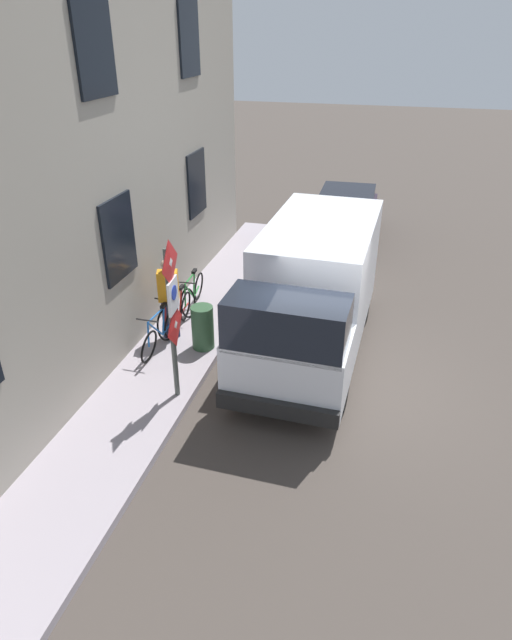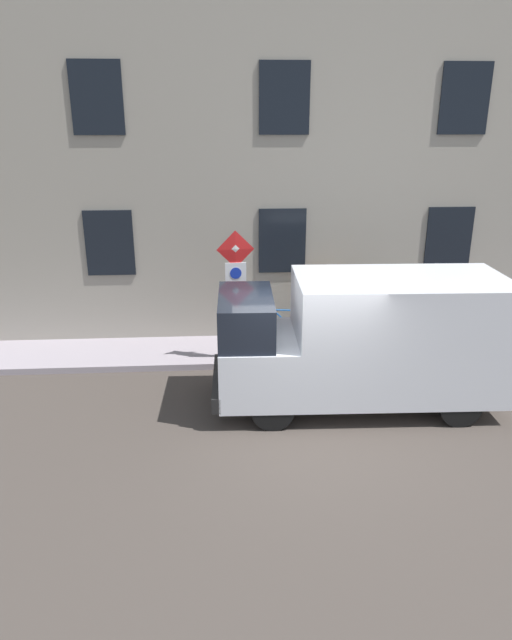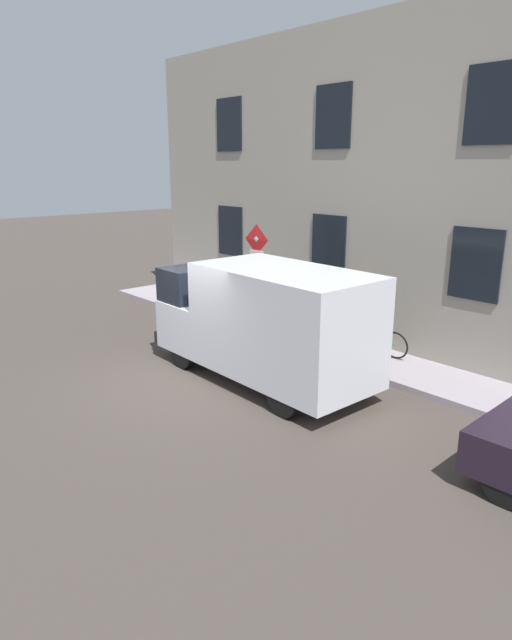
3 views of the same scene
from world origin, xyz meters
TOP-DOWN VIEW (x-y plane):
  - ground_plane at (0.00, 0.00)m, footprint 80.00×80.00m
  - sidewalk_slab at (3.38, 0.00)m, footprint 1.70×16.47m
  - building_facade at (4.58, 0.00)m, footprint 0.75×14.47m
  - sign_post_stacked at (2.73, 1.13)m, footprint 0.17×0.56m
  - delivery_van at (0.83, -1.20)m, footprint 2.14×5.38m
  - parked_hatchback at (0.98, -8.09)m, footprint 1.86×4.05m
  - bicycle_green at (3.68, -1.99)m, footprint 0.46×1.71m
  - bicycle_red at (3.68, -1.11)m, footprint 0.46×1.72m
  - bicycle_blue at (3.68, -0.23)m, footprint 0.46×1.71m
  - pedestrian at (3.66, -0.71)m, footprint 0.46×0.37m
  - litter_bin at (2.88, -0.49)m, footprint 0.44×0.44m

SIDE VIEW (x-z plane):
  - ground_plane at x=0.00m, z-range 0.00..0.00m
  - sidewalk_slab at x=3.38m, z-range 0.00..0.14m
  - bicycle_green at x=3.68m, z-range 0.07..0.96m
  - bicycle_red at x=3.68m, z-range 0.07..0.96m
  - bicycle_blue at x=3.68m, z-range 0.07..0.96m
  - litter_bin at x=2.88m, z-range 0.14..1.04m
  - parked_hatchback at x=0.98m, z-range 0.04..1.42m
  - pedestrian at x=3.66m, z-range 0.21..1.93m
  - delivery_van at x=0.83m, z-range 0.08..2.58m
  - sign_post_stacked at x=2.73m, z-range 0.50..3.26m
  - building_facade at x=4.58m, z-range 0.00..7.76m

